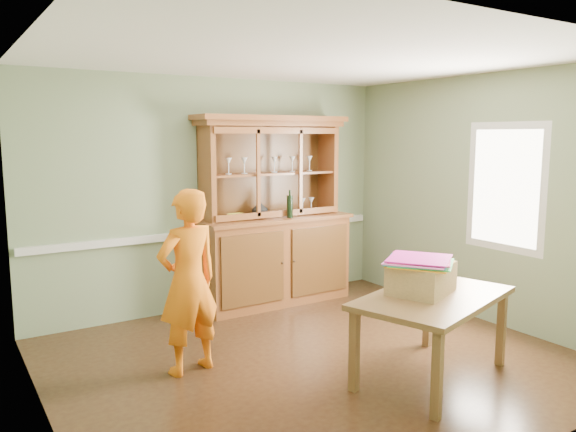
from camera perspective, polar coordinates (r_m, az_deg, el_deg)
floor at (r=5.32m, az=2.56°, el=-14.35°), size 4.50×4.50×0.00m
ceiling at (r=4.96m, az=2.77°, el=15.84°), size 4.50×4.50×0.00m
wall_back at (r=6.69m, az=-7.23°, el=2.21°), size 4.50×0.00×4.50m
wall_left at (r=4.12m, az=-23.91°, el=-2.14°), size 0.00×4.00×4.00m
wall_right at (r=6.51m, az=19.10°, el=1.67°), size 0.00×4.00×4.00m
wall_front at (r=3.54m, az=21.62°, el=-3.61°), size 4.50×0.00×4.50m
chair_rail at (r=6.73m, az=-7.07°, el=-1.62°), size 4.41×0.05×0.08m
framed_map at (r=4.39m, az=-24.39°, el=1.06°), size 0.03×0.60×0.46m
window_panel at (r=6.30m, az=21.18°, el=2.73°), size 0.03×0.96×1.36m
china_hutch at (r=6.83m, az=-1.47°, el=-2.30°), size 1.93×0.64×2.27m
dining_table at (r=4.90m, az=14.52°, el=-8.74°), size 1.63×1.25×0.72m
cardboard_box at (r=4.89m, az=13.38°, el=-6.16°), size 0.67×0.61×0.25m
kite_stack at (r=4.83m, az=13.29°, el=-4.48°), size 0.69×0.69×0.05m
person at (r=4.90m, az=-10.10°, el=-6.59°), size 0.64×0.48×1.60m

